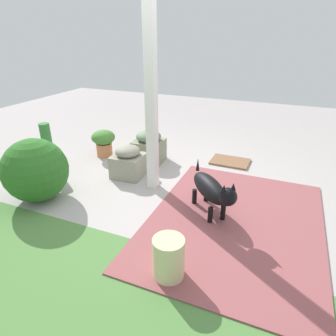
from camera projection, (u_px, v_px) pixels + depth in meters
ground_plane at (167, 193)px, 3.78m from camera, size 12.00×12.00×0.00m
brick_path at (235, 222)px, 3.19m from camera, size 1.80×2.40×0.02m
porch_pillar at (151, 98)px, 3.44m from camera, size 0.12×0.12×2.38m
stone_planter_nearest at (149, 147)px, 4.62m from camera, size 0.50×0.46×0.50m
stone_planter_near at (128, 162)px, 4.14m from camera, size 0.44×0.42×0.46m
round_shrub at (35, 170)px, 3.50m from camera, size 0.77×0.77×0.77m
terracotta_pot_broad at (104, 141)px, 4.80m from camera, size 0.38×0.38×0.44m
terracotta_pot_tall at (49, 153)px, 4.36m from camera, size 0.27×0.27×0.70m
dog at (212, 190)px, 3.19m from camera, size 0.66×0.70×0.56m
ceramic_urn at (169, 258)px, 2.41m from camera, size 0.27×0.27×0.38m
doormat at (230, 162)px, 4.65m from camera, size 0.60×0.43×0.03m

